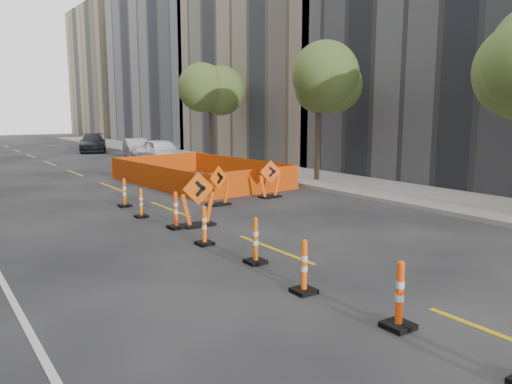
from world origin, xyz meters
TOP-DOWN VIEW (x-y plane):
  - ground_plane at (0.00, 0.00)m, footprint 140.00×140.00m
  - sidewalk_right at (9.00, 12.00)m, footprint 4.00×90.00m
  - bld_right_c at (17.00, 23.80)m, footprint 12.00×16.00m
  - bld_right_d at (17.00, 40.20)m, footprint 12.00×18.00m
  - bld_right_e at (17.00, 58.60)m, footprint 12.00×14.00m
  - tree_r_b at (8.40, 12.00)m, footprint 2.80×2.80m
  - tree_r_c at (8.40, 22.00)m, footprint 2.80×2.80m
  - channelizer_2 at (-1.05, -0.68)m, footprint 0.43×0.43m
  - channelizer_3 at (-1.29, 1.31)m, footprint 0.40×0.40m
  - channelizer_4 at (-1.01, 3.30)m, footprint 0.41×0.41m
  - channelizer_5 at (-1.19, 5.30)m, footprint 0.39×0.39m
  - channelizer_6 at (-1.02, 7.29)m, footprint 0.42×0.42m
  - channelizer_7 at (-1.27, 9.29)m, footprint 0.37×0.37m
  - channelizer_8 at (-1.09, 11.28)m, footprint 0.40×0.40m
  - chevron_sign_left at (-0.36, 7.22)m, footprint 1.12×0.75m
  - chevron_sign_center at (1.75, 9.69)m, footprint 1.07×0.82m
  - chevron_sign_right at (4.20, 9.93)m, footprint 1.09×0.84m
  - safety_fence at (3.71, 14.91)m, footprint 5.40×8.56m
  - parked_car_near at (5.61, 23.38)m, footprint 2.00×4.73m
  - parked_car_mid at (5.93, 28.39)m, footprint 2.31×4.34m
  - parked_car_far at (4.98, 35.49)m, footprint 3.37×5.33m

SIDE VIEW (x-z plane):
  - ground_plane at x=0.00m, z-range 0.00..0.00m
  - sidewalk_right at x=9.00m, z-range 0.00..0.15m
  - channelizer_7 at x=-1.27m, z-range 0.00..0.93m
  - channelizer_5 at x=-1.19m, z-range 0.00..1.00m
  - channelizer_8 at x=-1.09m, z-range 0.00..1.00m
  - channelizer_3 at x=-1.29m, z-range 0.00..1.02m
  - safety_fence at x=3.71m, z-range 0.00..1.03m
  - channelizer_4 at x=-1.01m, z-range 0.00..1.04m
  - channelizer_6 at x=-1.02m, z-range 0.00..1.07m
  - channelizer_2 at x=-1.05m, z-range 0.00..1.09m
  - parked_car_mid at x=5.93m, z-range 0.00..1.36m
  - chevron_sign_center at x=1.75m, z-range 0.00..1.41m
  - parked_car_far at x=4.98m, z-range 0.00..1.44m
  - chevron_sign_right at x=4.20m, z-range 0.00..1.44m
  - chevron_sign_left at x=-0.36m, z-range 0.00..1.59m
  - parked_car_near at x=5.61m, z-range 0.00..1.60m
  - tree_r_b at x=8.40m, z-range 1.55..7.50m
  - tree_r_c at x=8.40m, z-range 1.55..7.50m
  - bld_right_c at x=17.00m, z-range 0.00..14.00m
  - bld_right_e at x=17.00m, z-range 0.00..16.00m
  - bld_right_d at x=17.00m, z-range 0.00..20.00m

